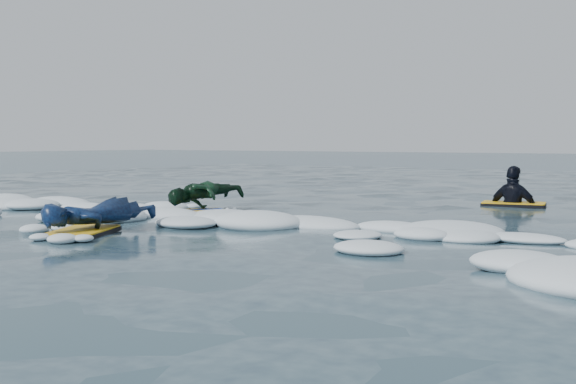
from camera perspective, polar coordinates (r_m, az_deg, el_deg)
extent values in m
plane|color=#1B2D41|center=(8.99, -11.96, -3.07)|extent=(120.00, 120.00, 0.00)
cube|color=black|center=(8.71, -15.90, -3.12)|extent=(0.99, 1.20, 0.05)
cube|color=yellow|center=(8.71, -15.91, -2.89)|extent=(0.96, 1.17, 0.02)
imported|color=navy|center=(8.85, -14.69, -1.73)|extent=(0.62, 1.59, 0.38)
cube|color=black|center=(10.95, -7.20, -1.59)|extent=(0.79, 0.94, 0.04)
cube|color=yellow|center=(10.94, -7.20, -1.44)|extent=(0.77, 0.92, 0.01)
cube|color=blue|center=(10.94, -7.20, -1.39)|extent=(0.51, 0.76, 0.00)
imported|color=#0E341C|center=(11.08, -6.53, -0.33)|extent=(0.88, 1.35, 0.47)
cube|color=black|center=(12.65, 17.39, -0.97)|extent=(1.12, 0.77, 0.05)
cube|color=yellow|center=(12.64, 17.40, -0.81)|extent=(1.10, 0.75, 0.02)
imported|color=black|center=(12.66, 17.38, -1.49)|extent=(0.94, 0.48, 1.54)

